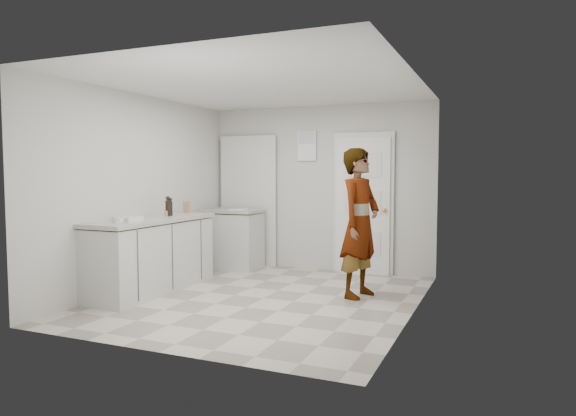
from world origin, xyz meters
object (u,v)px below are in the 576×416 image
at_px(spice_jar, 166,214).
at_px(oil_cruet_a, 168,207).
at_px(baking_dish, 127,219).
at_px(person, 360,223).
at_px(cake_mix_box, 187,207).
at_px(egg_bowl, 119,220).
at_px(oil_cruet_b, 171,207).

bearing_deg(spice_jar, oil_cruet_a, 73.34).
xyz_separation_m(oil_cruet_a, baking_dish, (-0.04, -0.73, -0.10)).
distance_m(person, oil_cruet_a, 2.49).
bearing_deg(person, baking_dish, 129.12).
bearing_deg(person, cake_mix_box, 100.51).
bearing_deg(person, spice_jar, 114.73).
bearing_deg(baking_dish, egg_bowl, -94.43).
bearing_deg(cake_mix_box, egg_bowl, -82.46).
height_order(cake_mix_box, egg_bowl, cake_mix_box).
relative_size(person, egg_bowl, 12.92).
height_order(oil_cruet_b, egg_bowl, oil_cruet_b).
distance_m(oil_cruet_a, egg_bowl, 0.86).
bearing_deg(person, egg_bowl, 131.36).
distance_m(person, cake_mix_box, 2.57).
height_order(cake_mix_box, baking_dish, cake_mix_box).
xyz_separation_m(person, oil_cruet_b, (-2.47, -0.35, 0.15)).
bearing_deg(oil_cruet_a, egg_bowl, -93.64).
relative_size(baking_dish, egg_bowl, 2.48).
relative_size(cake_mix_box, baking_dish, 0.47).
bearing_deg(baking_dish, person, 24.93).
bearing_deg(egg_bowl, cake_mix_box, 92.13).
xyz_separation_m(person, spice_jar, (-2.46, -0.46, 0.07)).
height_order(oil_cruet_a, egg_bowl, oil_cruet_a).
bearing_deg(spice_jar, oil_cruet_b, 93.73).
distance_m(cake_mix_box, oil_cruet_b, 0.53).
bearing_deg(oil_cruet_b, baking_dish, -92.09).
relative_size(cake_mix_box, egg_bowl, 1.18).
relative_size(spice_jar, egg_bowl, 0.52).
distance_m(oil_cruet_a, baking_dish, 0.74).
distance_m(cake_mix_box, baking_dish, 1.33).
bearing_deg(spice_jar, person, 10.54).
bearing_deg(spice_jar, egg_bowl, -93.19).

